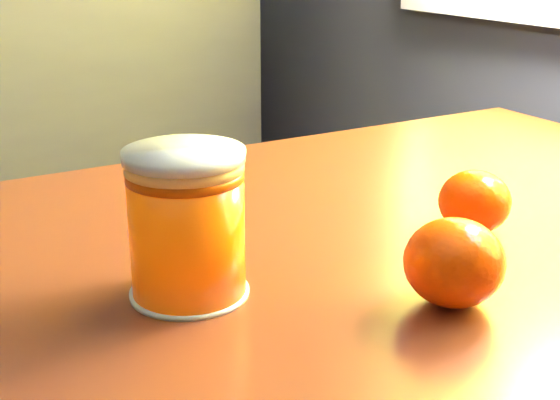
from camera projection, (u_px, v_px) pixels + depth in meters
table at (365, 344)px, 0.70m from camera, size 1.02×0.74×0.74m
juice_glass at (187, 225)px, 0.56m from camera, size 0.09×0.09×0.11m
orange_front at (454, 262)px, 0.56m from camera, size 0.08×0.08×0.06m
orange_back at (475, 202)px, 0.69m from camera, size 0.07×0.07×0.06m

